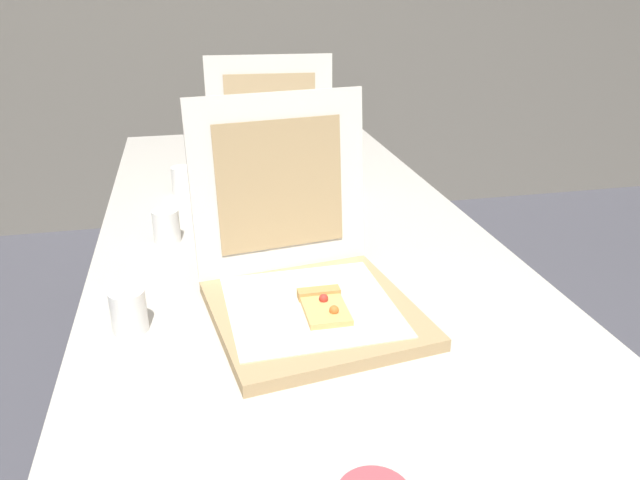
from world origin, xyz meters
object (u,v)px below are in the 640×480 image
table (297,258)px  cup_white_near_left (129,311)px  cup_white_far (183,180)px  pizza_box_middle (277,183)px  cup_white_mid (166,226)px  pizza_box_front (306,282)px

table → cup_white_near_left: (-0.34, -0.32, 0.09)m
cup_white_far → cup_white_near_left: 0.69m
table → cup_white_near_left: 0.47m
pizza_box_middle → cup_white_mid: bearing=-140.7°
pizza_box_front → cup_white_far: 0.71m
pizza_box_middle → cup_white_mid: pizza_box_middle is taller
cup_white_far → cup_white_mid: size_ratio=1.00×
pizza_box_front → cup_white_far: pizza_box_front is taller
table → cup_white_mid: bearing=171.2°
pizza_box_front → cup_white_near_left: size_ratio=5.64×
table → cup_white_far: bearing=123.6°
pizza_box_middle → pizza_box_front: bearing=-89.4°
pizza_box_front → pizza_box_middle: (0.03, 0.55, 0.00)m
cup_white_far → pizza_box_middle: bearing=-28.0°
table → cup_white_far: cup_white_far is taller
pizza_box_middle → cup_white_far: size_ratio=5.05×
pizza_box_middle → cup_white_near_left: size_ratio=5.05×
table → pizza_box_front: size_ratio=5.04×
cup_white_near_left → pizza_box_front: bearing=1.6°
pizza_box_middle → cup_white_near_left: bearing=-116.7°
pizza_box_front → cup_white_mid: bearing=116.2°
pizza_box_front → cup_white_near_left: (-0.30, -0.01, -0.02)m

